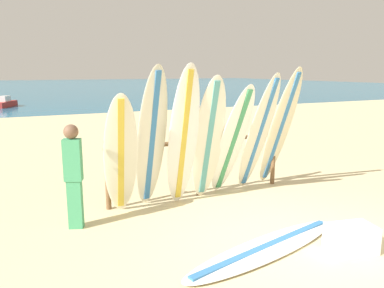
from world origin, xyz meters
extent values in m
plane|color=beige|center=(0.00, 0.00, 0.00)|extent=(120.00, 120.00, 0.00)
cube|color=#196B93|center=(0.00, 58.00, 0.00)|extent=(120.00, 80.00, 0.01)
cylinder|color=brown|center=(-2.01, 2.98, 0.60)|extent=(0.09, 0.09, 1.20)
cylinder|color=brown|center=(-0.27, 2.98, 0.60)|extent=(0.09, 0.09, 1.20)
cylinder|color=brown|center=(1.46, 2.98, 0.60)|extent=(0.09, 0.09, 1.20)
cylinder|color=brown|center=(-0.27, 2.98, 1.05)|extent=(3.57, 0.08, 0.08)
ellipsoid|color=silver|center=(-1.86, 2.61, 1.02)|extent=(0.62, 0.68, 2.03)
cube|color=gold|center=(-1.86, 2.61, 1.02)|extent=(0.17, 0.59, 1.87)
ellipsoid|color=silver|center=(-1.30, 2.72, 1.23)|extent=(0.64, 0.71, 2.46)
cube|color=#3372B2|center=(-1.30, 2.72, 1.23)|extent=(0.19, 0.60, 2.27)
ellipsoid|color=white|center=(-0.79, 2.53, 1.24)|extent=(0.56, 0.67, 2.48)
cube|color=gold|center=(-0.79, 2.53, 1.24)|extent=(0.11, 0.62, 2.29)
ellipsoid|color=silver|center=(-0.29, 2.57, 1.15)|extent=(0.63, 0.84, 2.29)
cube|color=teal|center=(-0.29, 2.57, 1.15)|extent=(0.16, 0.75, 2.12)
ellipsoid|color=white|center=(0.21, 2.59, 1.07)|extent=(0.67, 1.09, 2.14)
cube|color=#388C59|center=(0.21, 2.59, 1.07)|extent=(0.20, 0.98, 1.98)
ellipsoid|color=silver|center=(0.81, 2.62, 1.17)|extent=(0.61, 1.03, 2.33)
cube|color=#3372B2|center=(0.81, 2.62, 1.17)|extent=(0.19, 0.92, 2.15)
ellipsoid|color=beige|center=(1.38, 2.71, 1.22)|extent=(0.50, 1.09, 2.44)
cube|color=#3372B2|center=(1.38, 2.71, 1.22)|extent=(0.10, 1.02, 2.25)
ellipsoid|color=white|center=(-0.48, 0.55, 0.04)|extent=(2.87, 1.20, 0.07)
cube|color=#3372B2|center=(-0.48, 0.55, 0.04)|extent=(2.55, 0.69, 0.08)
cube|color=#3F9966|center=(-2.64, 2.41, 0.37)|extent=(0.25, 0.21, 0.74)
cube|color=#3F9966|center=(-2.64, 2.41, 1.06)|extent=(0.30, 0.25, 0.63)
sphere|color=brown|center=(-2.64, 2.41, 1.48)|extent=(0.21, 0.21, 0.21)
cube|color=#B22D28|center=(-3.72, 24.35, 0.18)|extent=(1.62, 2.52, 0.35)
cube|color=silver|center=(-3.72, 24.35, 0.54)|extent=(0.81, 1.00, 0.36)
cube|color=white|center=(0.49, 0.04, 0.18)|extent=(0.67, 0.51, 0.36)
camera|label=1|loc=(-3.40, -3.24, 2.35)|focal=35.51mm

